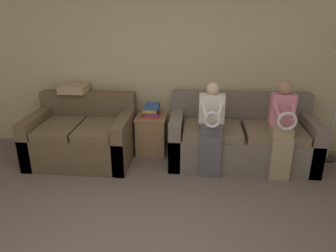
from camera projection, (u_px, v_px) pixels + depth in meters
wall_back at (165, 64)px, 4.75m from camera, size 7.55×0.06×2.55m
couch_main at (241, 139)px, 4.55m from camera, size 1.95×0.88×0.91m
couch_side at (83, 137)px, 4.63m from camera, size 1.39×0.98×0.89m
child_left_seated at (211, 126)px, 4.13m from camera, size 0.33×0.37×1.19m
child_right_seated at (282, 125)px, 4.05m from camera, size 0.30×0.38×1.23m
side_shelf at (152, 133)px, 4.85m from camera, size 0.44×0.48×0.57m
book_stack at (152, 110)px, 4.72m from camera, size 0.23×0.29×0.17m
throw_pillow at (74, 88)px, 4.75m from camera, size 0.38×0.38×0.10m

